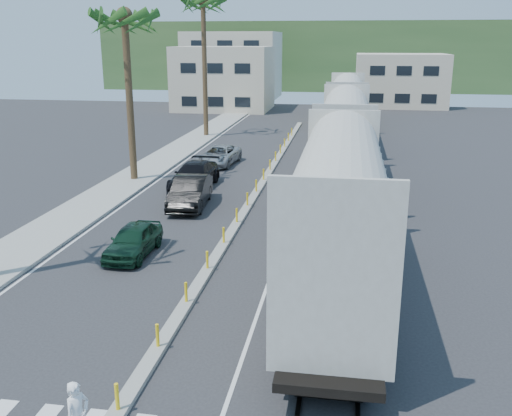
{
  "coord_description": "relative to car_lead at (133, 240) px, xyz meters",
  "views": [
    {
      "loc": [
        5.17,
        -12.13,
        8.68
      ],
      "look_at": [
        1.55,
        10.32,
        2.0
      ],
      "focal_mm": 40.0,
      "sensor_mm": 36.0,
      "label": 1
    }
  ],
  "objects": [
    {
      "name": "palm_trees",
      "position": [
        -4.61,
        13.43,
        10.14
      ],
      "size": [
        3.5,
        37.2,
        13.75
      ],
      "color": "brown",
      "rests_on": "ground"
    },
    {
      "name": "lane_markings",
      "position": [
        1.34,
        15.73,
        -0.66
      ],
      "size": [
        9.42,
        90.0,
        0.01
      ],
      "color": "silver",
      "rests_on": "ground"
    },
    {
      "name": "hillside",
      "position": [
        3.49,
        90.73,
        5.34
      ],
      "size": [
        80.0,
        20.0,
        12.0
      ],
      "primitive_type": "cube",
      "color": "#385628",
      "rests_on": "ground"
    },
    {
      "name": "ground",
      "position": [
        3.49,
        -9.27,
        -0.66
      ],
      "size": [
        140.0,
        140.0,
        0.0
      ],
      "primitive_type": "plane",
      "color": "#28282B",
      "rests_on": "ground"
    },
    {
      "name": "freight_train",
      "position": [
        8.49,
        17.79,
        2.24
      ],
      "size": [
        3.0,
        60.94,
        5.85
      ],
      "color": "#B1AFA3",
      "rests_on": "ground"
    },
    {
      "name": "car_third",
      "position": [
        -0.48,
        11.55,
        0.11
      ],
      "size": [
        2.63,
        5.51,
        1.55
      ],
      "primitive_type": "imported",
      "rotation": [
        0.0,
        0.0,
        -0.04
      ],
      "color": "black",
      "rests_on": "ground"
    },
    {
      "name": "rails",
      "position": [
        8.49,
        18.73,
        -0.63
      ],
      "size": [
        1.56,
        100.0,
        0.06
      ],
      "color": "black",
      "rests_on": "ground"
    },
    {
      "name": "buildings",
      "position": [
        -2.93,
        62.38,
        3.7
      ],
      "size": [
        38.0,
        27.0,
        10.0
      ],
      "color": "beige",
      "rests_on": "ground"
    },
    {
      "name": "sidewalk",
      "position": [
        -5.01,
        15.73,
        -0.59
      ],
      "size": [
        3.0,
        90.0,
        0.15
      ],
      "primitive_type": "cube",
      "color": "gray",
      "rests_on": "ground"
    },
    {
      "name": "car_lead",
      "position": [
        0.0,
        0.0,
        0.0
      ],
      "size": [
        1.65,
        3.93,
        1.33
      ],
      "primitive_type": "imported",
      "rotation": [
        0.0,
        0.0,
        -0.01
      ],
      "color": "#103220",
      "rests_on": "ground"
    },
    {
      "name": "car_rear",
      "position": [
        -0.48,
        18.45,
        0.03
      ],
      "size": [
        3.11,
        5.34,
        1.38
      ],
      "primitive_type": "imported",
      "rotation": [
        0.0,
        0.0,
        -0.08
      ],
      "color": "#A5A8AA",
      "rests_on": "ground"
    },
    {
      "name": "median",
      "position": [
        3.49,
        10.69,
        -0.58
      ],
      "size": [
        0.45,
        60.0,
        0.85
      ],
      "color": "gray",
      "rests_on": "ground"
    },
    {
      "name": "car_second",
      "position": [
        0.38,
        7.49,
        0.16
      ],
      "size": [
        2.54,
        5.25,
        1.64
      ],
      "primitive_type": "imported",
      "rotation": [
        0.0,
        0.0,
        0.08
      ],
      "color": "black",
      "rests_on": "ground"
    }
  ]
}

